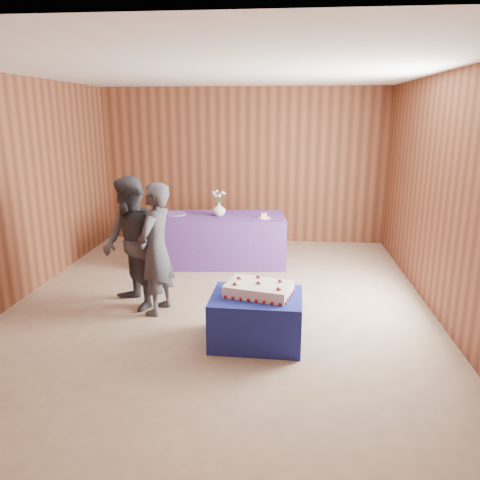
# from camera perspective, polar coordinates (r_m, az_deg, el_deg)

# --- Properties ---
(ground) EXTENTS (6.00, 6.00, 0.00)m
(ground) POSITION_cam_1_polar(r_m,az_deg,el_deg) (5.79, -2.35, -7.68)
(ground) COLOR tan
(ground) RESTS_ON ground
(room_shell) EXTENTS (5.04, 6.04, 2.72)m
(room_shell) POSITION_cam_1_polar(r_m,az_deg,el_deg) (5.36, -2.55, 10.39)
(room_shell) COLOR brown
(room_shell) RESTS_ON ground
(cake_table) EXTENTS (0.92, 0.72, 0.50)m
(cake_table) POSITION_cam_1_polar(r_m,az_deg,el_deg) (4.78, 2.01, -9.56)
(cake_table) COLOR navy
(cake_table) RESTS_ON ground
(serving_table) EXTENTS (2.08, 1.09, 0.75)m
(serving_table) POSITION_cam_1_polar(r_m,az_deg,el_deg) (7.20, -2.59, 0.08)
(serving_table) COLOR #65338E
(serving_table) RESTS_ON ground
(sheet_cake) EXTENTS (0.74, 0.59, 0.15)m
(sheet_cake) POSITION_cam_1_polar(r_m,az_deg,el_deg) (4.69, 2.29, -5.98)
(sheet_cake) COLOR white
(sheet_cake) RESTS_ON cake_table
(vase) EXTENTS (0.23, 0.23, 0.20)m
(vase) POSITION_cam_1_polar(r_m,az_deg,el_deg) (7.08, -2.57, 3.78)
(vase) COLOR silver
(vase) RESTS_ON serving_table
(flower_spray) EXTENTS (0.20, 0.20, 0.16)m
(flower_spray) POSITION_cam_1_polar(r_m,az_deg,el_deg) (7.04, -2.59, 5.64)
(flower_spray) COLOR #315D25
(flower_spray) RESTS_ON vase
(platter) EXTENTS (0.44, 0.44, 0.02)m
(platter) POSITION_cam_1_polar(r_m,az_deg,el_deg) (7.26, -8.05, 3.19)
(platter) COLOR #6C53A7
(platter) RESTS_ON serving_table
(plate) EXTENTS (0.23, 0.23, 0.01)m
(plate) POSITION_cam_1_polar(r_m,az_deg,el_deg) (6.94, 2.95, 2.73)
(plate) COLOR silver
(plate) RESTS_ON serving_table
(cake_slice) EXTENTS (0.08, 0.07, 0.09)m
(cake_slice) POSITION_cam_1_polar(r_m,az_deg,el_deg) (6.93, 2.95, 3.06)
(cake_slice) COLOR white
(cake_slice) RESTS_ON plate
(knife) EXTENTS (0.26, 0.05, 0.00)m
(knife) POSITION_cam_1_polar(r_m,az_deg,el_deg) (6.80, 3.45, 2.43)
(knife) COLOR silver
(knife) RESTS_ON serving_table
(guest_left) EXTENTS (0.47, 0.62, 1.52)m
(guest_left) POSITION_cam_1_polar(r_m,az_deg,el_deg) (5.38, -10.22, -1.12)
(guest_left) COLOR #34343E
(guest_left) RESTS_ON ground
(guest_right) EXTENTS (0.95, 0.96, 1.57)m
(guest_right) POSITION_cam_1_polar(r_m,az_deg,el_deg) (5.57, -13.10, -0.46)
(guest_right) COLOR #33333D
(guest_right) RESTS_ON ground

